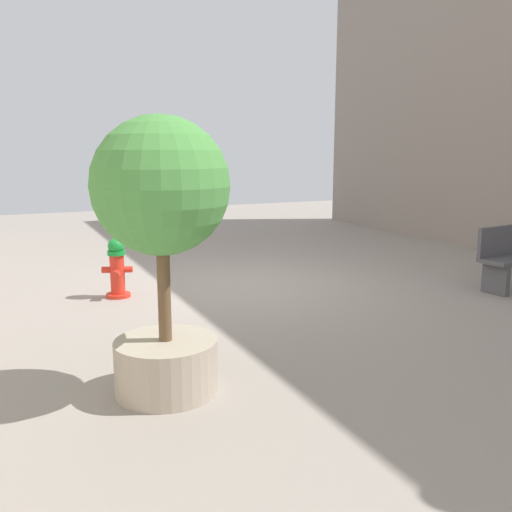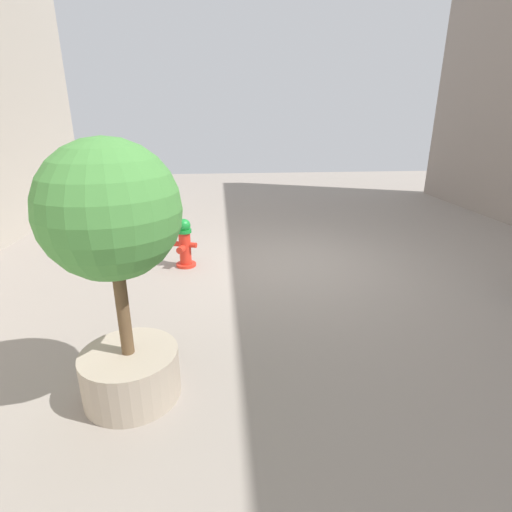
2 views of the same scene
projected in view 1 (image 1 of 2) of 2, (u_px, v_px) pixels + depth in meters
The scene contains 3 objects.
ground_plane at pixel (247, 285), 8.55m from camera, with size 23.40×23.40×0.00m, color gray.
fire_hydrant at pixel (117, 268), 7.78m from camera, with size 0.43×0.41×0.85m.
planter_tree at pixel (162, 223), 4.52m from camera, with size 1.13×1.13×2.34m.
Camera 1 is at (3.38, 7.60, 2.06)m, focal length 38.88 mm.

